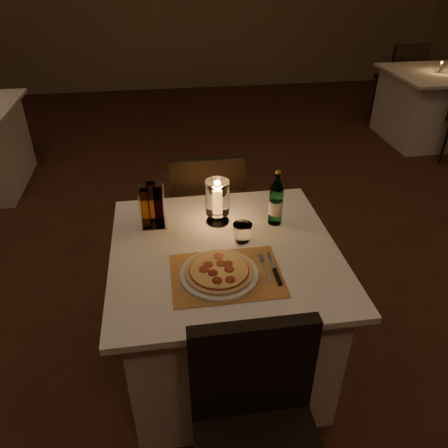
{
  "coord_description": "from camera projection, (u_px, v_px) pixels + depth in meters",
  "views": [
    {
      "loc": [
        -0.29,
        -1.78,
        1.88
      ],
      "look_at": [
        -0.05,
        -0.22,
        0.86
      ],
      "focal_mm": 35.0,
      "sensor_mm": 36.0,
      "label": 1
    }
  ],
  "objects": [
    {
      "name": "cruet_caddy",
      "position": [
        152.0,
        208.0,
        2.04
      ],
      "size": [
        0.12,
        0.12,
        0.21
      ],
      "color": "white",
      "rests_on": "main_table"
    },
    {
      "name": "knife",
      "position": [
        276.0,
        273.0,
        1.77
      ],
      "size": [
        0.02,
        0.22,
        0.01
      ],
      "color": "black",
      "rests_on": "placemat"
    },
    {
      "name": "neighbor_candle_right",
      "position": [
        441.0,
        67.0,
        4.54
      ],
      "size": [
        0.03,
        0.03,
        0.11
      ],
      "color": "white",
      "rests_on": "neighbor_table_right"
    },
    {
      "name": "hurricane_candle",
      "position": [
        217.0,
        199.0,
        2.05
      ],
      "size": [
        0.11,
        0.11,
        0.22
      ],
      "color": "white",
      "rests_on": "main_table"
    },
    {
      "name": "water_bottle",
      "position": [
        276.0,
        203.0,
        2.05
      ],
      "size": [
        0.07,
        0.07,
        0.28
      ],
      "color": "#58A36C",
      "rests_on": "main_table"
    },
    {
      "name": "main_table",
      "position": [
        225.0,
        310.0,
        2.13
      ],
      "size": [
        1.0,
        1.0,
        0.74
      ],
      "color": "white",
      "rests_on": "ground"
    },
    {
      "name": "placemat",
      "position": [
        226.0,
        275.0,
        1.78
      ],
      "size": [
        0.45,
        0.34,
        0.0
      ],
      "primitive_type": "cube",
      "color": "#C08242",
      "rests_on": "main_table"
    },
    {
      "name": "chair_far",
      "position": [
        207.0,
        206.0,
        2.63
      ],
      "size": [
        0.42,
        0.42,
        0.9
      ],
      "color": "black",
      "rests_on": "ground"
    },
    {
      "name": "pizza",
      "position": [
        219.0,
        271.0,
        1.76
      ],
      "size": [
        0.28,
        0.28,
        0.02
      ],
      "color": "#D8B77F",
      "rests_on": "plate"
    },
    {
      "name": "neighbor_table_right",
      "position": [
        430.0,
        107.0,
        4.77
      ],
      "size": [
        1.0,
        1.0,
        0.74
      ],
      "color": "white",
      "rests_on": "ground"
    },
    {
      "name": "fork",
      "position": [
        264.0,
        265.0,
        1.82
      ],
      "size": [
        0.02,
        0.18,
        0.0
      ],
      "color": "silver",
      "rests_on": "placemat"
    },
    {
      "name": "plate",
      "position": [
        219.0,
        274.0,
        1.77
      ],
      "size": [
        0.32,
        0.32,
        0.01
      ],
      "primitive_type": "cylinder",
      "color": "white",
      "rests_on": "placemat"
    },
    {
      "name": "tumbler",
      "position": [
        242.0,
        233.0,
        1.96
      ],
      "size": [
        0.09,
        0.09,
        0.09
      ],
      "primitive_type": null,
      "color": "white",
      "rests_on": "main_table"
    },
    {
      "name": "neighbor_chair_rb",
      "position": [
        402.0,
        74.0,
        5.26
      ],
      "size": [
        0.42,
        0.42,
        0.9
      ],
      "color": "black",
      "rests_on": "ground"
    },
    {
      "name": "chair_near",
      "position": [
        257.0,
        422.0,
        1.44
      ],
      "size": [
        0.42,
        0.42,
        0.9
      ],
      "color": "black",
      "rests_on": "ground"
    },
    {
      "name": "floor",
      "position": [
        227.0,
        328.0,
        2.54
      ],
      "size": [
        8.0,
        10.0,
        0.02
      ],
      "primitive_type": "cube",
      "color": "#4A2517",
      "rests_on": "ground"
    }
  ]
}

